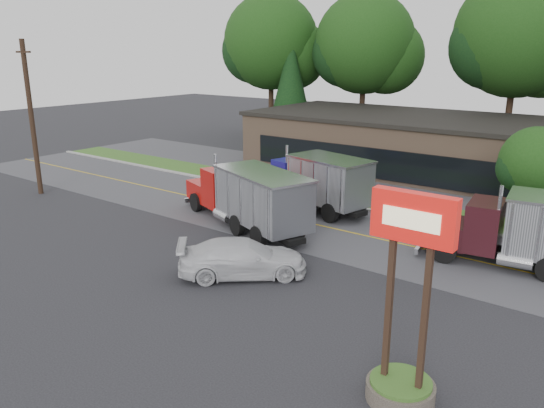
{
  "coord_description": "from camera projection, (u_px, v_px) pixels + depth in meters",
  "views": [
    {
      "loc": [
        15.25,
        -14.73,
        9.35
      ],
      "look_at": [
        -0.27,
        5.91,
        1.8
      ],
      "focal_mm": 35.0,
      "sensor_mm": 36.0,
      "label": 1
    }
  ],
  "objects": [
    {
      "name": "center_line",
      "position": [
        309.0,
        223.0,
        29.63
      ],
      "size": [
        60.0,
        0.12,
        0.01
      ],
      "primitive_type": "cube",
      "color": "gold",
      "rests_on": "ground"
    },
    {
      "name": "road",
      "position": [
        309.0,
        223.0,
        29.63
      ],
      "size": [
        60.0,
        8.0,
        0.02
      ],
      "primitive_type": "cube",
      "color": "#58585D",
      "rests_on": "ground"
    },
    {
      "name": "tree_far_b",
      "position": [
        367.0,
        48.0,
        51.93
      ],
      "size": [
        10.37,
        9.76,
        14.79
      ],
      "color": "#382619",
      "rests_on": "ground"
    },
    {
      "name": "tree_far_a",
      "position": [
        273.0,
        47.0,
        56.11
      ],
      "size": [
        10.59,
        9.97,
        15.11
      ],
      "color": "#382619",
      "rests_on": "ground"
    },
    {
      "name": "bilo_sign",
      "position": [
        405.0,
        334.0,
        14.18
      ],
      "size": [
        2.2,
        1.9,
        5.95
      ],
      "color": "#6B6054",
      "rests_on": "ground"
    },
    {
      "name": "tree_verge",
      "position": [
        537.0,
        166.0,
        27.47
      ],
      "size": [
        3.91,
        3.68,
        5.58
      ],
      "color": "#382619",
      "rests_on": "ground"
    },
    {
      "name": "far_parking",
      "position": [
        393.0,
        185.0,
        38.07
      ],
      "size": [
        60.0,
        7.0,
        0.02
      ],
      "primitive_type": "cube",
      "color": "#58585D",
      "rests_on": "ground"
    },
    {
      "name": "curb",
      "position": [
        346.0,
        206.0,
        32.85
      ],
      "size": [
        60.0,
        0.3,
        0.12
      ],
      "primitive_type": "cube",
      "color": "#9E9E99",
      "rests_on": "ground"
    },
    {
      "name": "strip_mall",
      "position": [
        451.0,
        148.0,
        40.96
      ],
      "size": [
        32.0,
        12.0,
        4.0
      ],
      "primitive_type": "cube",
      "color": "#8D6D56",
      "rests_on": "ground"
    },
    {
      "name": "dump_truck_blue",
      "position": [
        316.0,
        181.0,
        31.66
      ],
      "size": [
        8.46,
        4.3,
        3.36
      ],
      "rotation": [
        0.0,
        0.0,
        2.91
      ],
      "color": "black",
      "rests_on": "ground"
    },
    {
      "name": "evergreen_left",
      "position": [
        291.0,
        84.0,
        53.28
      ],
      "size": [
        4.81,
        4.81,
        10.93
      ],
      "color": "#382619",
      "rests_on": "ground"
    },
    {
      "name": "dump_truck_red",
      "position": [
        249.0,
        196.0,
        28.38
      ],
      "size": [
        10.35,
        5.89,
        3.36
      ],
      "rotation": [
        0.0,
        0.0,
        2.78
      ],
      "color": "black",
      "rests_on": "ground"
    },
    {
      "name": "rally_car",
      "position": [
        243.0,
        258.0,
        22.61
      ],
      "size": [
        5.53,
        5.33,
        1.59
      ],
      "primitive_type": "imported",
      "rotation": [
        0.0,
        0.0,
        2.31
      ],
      "color": "silver",
      "rests_on": "ground"
    },
    {
      "name": "ground",
      "position": [
        194.0,
        276.0,
        22.72
      ],
      "size": [
        140.0,
        140.0,
        0.0
      ],
      "primitive_type": "plane",
      "color": "#313136",
      "rests_on": "ground"
    },
    {
      "name": "grass_verge",
      "position": [
        360.0,
        200.0,
        34.23
      ],
      "size": [
        60.0,
        3.4,
        0.03
      ],
      "primitive_type": "cube",
      "color": "#305C1F",
      "rests_on": "ground"
    },
    {
      "name": "tree_far_c",
      "position": [
        520.0,
        40.0,
        43.68
      ],
      "size": [
        11.07,
        10.42,
        15.79
      ],
      "color": "#382619",
      "rests_on": "ground"
    },
    {
      "name": "utility_pole",
      "position": [
        32.0,
        118.0,
        34.36
      ],
      "size": [
        1.6,
        0.32,
        10.0
      ],
      "color": "#382619",
      "rests_on": "ground"
    },
    {
      "name": "dump_truck_maroon",
      "position": [
        538.0,
        231.0,
        22.9
      ],
      "size": [
        8.76,
        3.65,
        3.36
      ],
      "rotation": [
        0.0,
        0.0,
        3.27
      ],
      "color": "black",
      "rests_on": "ground"
    }
  ]
}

